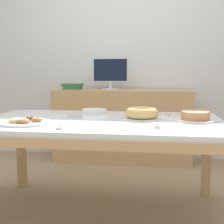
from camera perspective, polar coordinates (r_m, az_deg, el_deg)
ground_plane at (r=2.54m, az=-2.07°, el=-18.12°), size 12.00×12.00×0.00m
wall_back at (r=4.06m, az=2.41°, el=10.26°), size 8.00×0.10×2.60m
dining_table at (r=2.33m, az=-2.14°, el=-3.29°), size 1.83×1.09×0.74m
sideboard at (r=3.81m, az=1.88°, el=-2.52°), size 1.66×0.44×0.88m
computer_monitor at (r=3.77m, az=-0.30°, el=6.99°), size 0.42×0.20×0.38m
book_stack at (r=3.88m, az=-7.26°, el=4.68°), size 0.24×0.19×0.07m
cake_chocolate_round at (r=2.33m, az=14.96°, el=-0.85°), size 0.29×0.29×0.07m
cake_golden_bundt at (r=2.35m, az=5.49°, el=-0.29°), size 0.28×0.28×0.09m
pastry_platter at (r=2.23m, az=-15.64°, el=-1.72°), size 0.35×0.35×0.04m
plate_stack at (r=2.65m, az=-3.26°, el=0.10°), size 0.21×0.21×0.04m
tealight_centre at (r=2.00m, az=8.34°, el=-2.62°), size 0.04×0.04×0.04m
tealight_left_edge at (r=2.64m, az=10.16°, el=-0.26°), size 0.04×0.04×0.04m
tealight_right_edge at (r=2.60m, az=-8.61°, el=-0.33°), size 0.04×0.04×0.04m
tealight_near_front at (r=2.50m, az=10.01°, el=-0.68°), size 0.04×0.04×0.04m
tealight_near_cakes at (r=1.96m, az=-9.57°, el=-2.86°), size 0.04×0.04×0.04m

